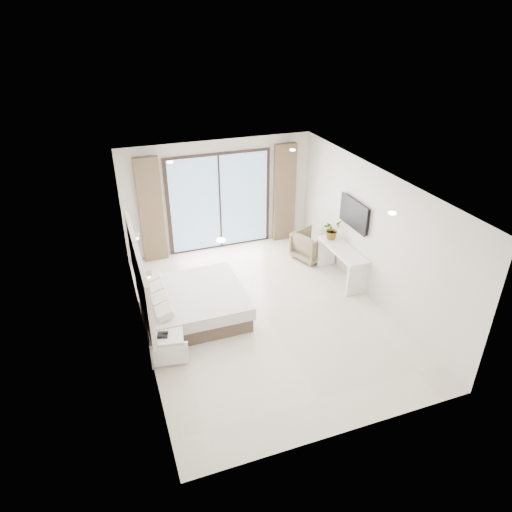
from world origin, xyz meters
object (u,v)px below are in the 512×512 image
at_px(console_desk, 342,257).
at_px(armchair, 311,244).
at_px(bed, 192,304).
at_px(nightstand, 168,347).

distance_m(console_desk, armchair, 1.13).
xyz_separation_m(bed, nightstand, (-0.67, -1.10, -0.03)).
height_order(bed, nightstand, bed).
bearing_deg(nightstand, armchair, 41.55).
height_order(nightstand, armchair, armchair).
height_order(bed, console_desk, console_desk).
bearing_deg(nightstand, console_desk, 27.60).
bearing_deg(console_desk, nightstand, -161.66).
distance_m(bed, console_desk, 3.41).
bearing_deg(bed, nightstand, -121.61).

